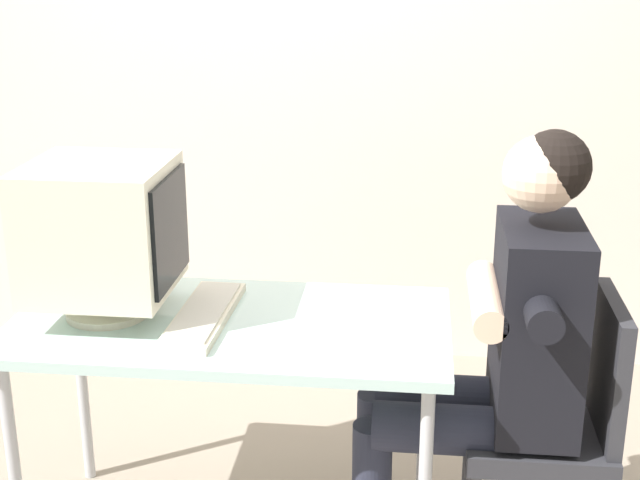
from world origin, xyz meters
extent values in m
cube|color=beige|center=(0.30, 1.40, 1.50)|extent=(8.00, 0.10, 3.00)
cylinder|color=#B7B7BC|center=(-0.56, -0.26, 0.34)|extent=(0.04, 0.04, 0.69)
cylinder|color=#B7B7BC|center=(-0.56, 0.26, 0.34)|extent=(0.04, 0.04, 0.69)
cylinder|color=#B7B7BC|center=(0.56, 0.26, 0.34)|extent=(0.04, 0.04, 0.69)
cube|color=silver|center=(0.00, 0.00, 0.71)|extent=(1.25, 0.64, 0.03)
cylinder|color=beige|center=(-0.36, 0.00, 0.73)|extent=(0.24, 0.24, 0.02)
cylinder|color=beige|center=(-0.36, 0.00, 0.77)|extent=(0.06, 0.06, 0.06)
cube|color=beige|center=(-0.36, 0.00, 0.98)|extent=(0.38, 0.38, 0.37)
cube|color=black|center=(-0.16, 0.00, 0.98)|extent=(0.01, 0.32, 0.30)
cube|color=beige|center=(-0.07, -0.01, 0.73)|extent=(0.15, 0.48, 0.02)
cube|color=beige|center=(-0.07, -0.01, 0.75)|extent=(0.13, 0.43, 0.01)
cylinder|color=#4C4C51|center=(0.70, 0.16, 0.19)|extent=(0.03, 0.03, 0.39)
cylinder|color=#4C4C51|center=(1.05, 0.16, 0.19)|extent=(0.03, 0.03, 0.39)
cube|color=#2D2D33|center=(0.87, -0.01, 0.42)|extent=(0.40, 0.40, 0.06)
cube|color=#2D2D33|center=(1.06, -0.01, 0.64)|extent=(0.04, 0.36, 0.39)
cube|color=black|center=(0.85, -0.01, 0.75)|extent=(0.22, 0.39, 0.57)
sphere|color=beige|center=(0.83, -0.01, 1.17)|extent=(0.20, 0.20, 0.20)
sphere|color=black|center=(0.86, -0.01, 1.19)|extent=(0.19, 0.19, 0.19)
cylinder|color=#262838|center=(0.64, -0.10, 0.47)|extent=(0.44, 0.14, 0.14)
cylinder|color=#262838|center=(0.64, 0.08, 0.47)|extent=(0.44, 0.14, 0.14)
cylinder|color=#262838|center=(0.42, 0.08, 0.23)|extent=(0.11, 0.11, 0.47)
cylinder|color=black|center=(0.83, -0.23, 0.87)|extent=(0.09, 0.14, 0.09)
cylinder|color=black|center=(0.83, 0.21, 0.87)|extent=(0.09, 0.14, 0.09)
cylinder|color=beige|center=(0.71, -0.01, 0.82)|extent=(0.09, 0.39, 0.09)
camera|label=1|loc=(0.51, -2.31, 1.75)|focal=50.45mm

